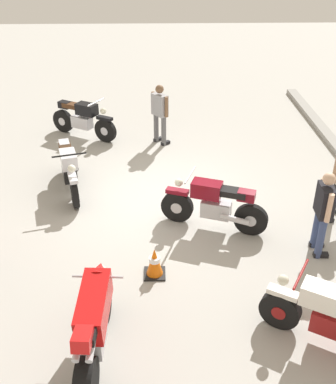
# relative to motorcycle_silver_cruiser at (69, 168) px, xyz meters

# --- Properties ---
(ground_plane) EXTENTS (40.00, 40.00, 0.00)m
(ground_plane) POSITION_rel_motorcycle_silver_cruiser_xyz_m (0.45, 2.01, -0.52)
(ground_plane) COLOR #ADAAA3
(motorcycle_silver_cruiser) EXTENTS (2.04, 0.82, 1.09)m
(motorcycle_silver_cruiser) POSITION_rel_motorcycle_silver_cruiser_xyz_m (0.00, 0.00, 0.00)
(motorcycle_silver_cruiser) COLOR black
(motorcycle_silver_cruiser) RESTS_ON ground
(motorcycle_maroon_cruiser) EXTENTS (0.95, 2.01, 1.09)m
(motorcycle_maroon_cruiser) POSITION_rel_motorcycle_silver_cruiser_xyz_m (1.56, 2.99, 0.00)
(motorcycle_maroon_cruiser) COLOR black
(motorcycle_maroon_cruiser) RESTS_ON ground
(motorcycle_cream_vintage) EXTENTS (1.14, 1.76, 1.07)m
(motorcycle_cream_vintage) POSITION_rel_motorcycle_silver_cruiser_xyz_m (4.49, 4.25, -0.03)
(motorcycle_cream_vintage) COLOR black
(motorcycle_cream_vintage) RESTS_ON ground
(motorcycle_black_cruiser) EXTENTS (1.16, 1.86, 1.09)m
(motorcycle_black_cruiser) POSITION_rel_motorcycle_silver_cruiser_xyz_m (-2.96, -0.09, 0.00)
(motorcycle_black_cruiser) COLOR black
(motorcycle_black_cruiser) RESTS_ON ground
(motorcycle_red_sportbike) EXTENTS (1.96, 0.70, 1.14)m
(motorcycle_red_sportbike) POSITION_rel_motorcycle_silver_cruiser_xyz_m (4.59, 1.05, 0.07)
(motorcycle_red_sportbike) COLOR black
(motorcycle_red_sportbike) RESTS_ON ground
(person_in_gray_shirt) EXTENTS (0.55, 0.51, 1.60)m
(person_in_gray_shirt) POSITION_rel_motorcycle_silver_cruiser_xyz_m (-2.45, 2.00, 0.38)
(person_in_gray_shirt) COLOR #59595B
(person_in_gray_shirt) RESTS_ON ground
(person_in_black_shirt) EXTENTS (0.63, 0.32, 1.60)m
(person_in_black_shirt) POSITION_rel_motorcycle_silver_cruiser_xyz_m (2.39, 4.75, 0.38)
(person_in_black_shirt) COLOR #384772
(person_in_black_shirt) RESTS_ON ground
(traffic_cone) EXTENTS (0.36, 0.36, 0.53)m
(traffic_cone) POSITION_rel_motorcycle_silver_cruiser_xyz_m (2.94, 1.85, -0.26)
(traffic_cone) COLOR black
(traffic_cone) RESTS_ON ground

